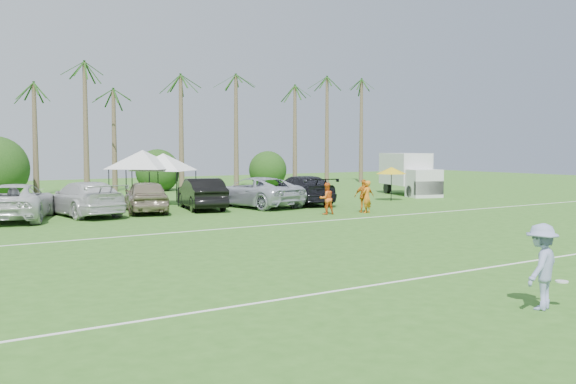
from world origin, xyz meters
TOP-DOWN VIEW (x-y plane):
  - ground at (0.00, 0.00)m, footprint 120.00×120.00m
  - field_lines at (0.00, 8.00)m, footprint 80.00×12.10m
  - palm_tree_4 at (-4.00, 38.00)m, footprint 2.40×2.40m
  - palm_tree_5 at (0.00, 38.00)m, footprint 2.40×2.40m
  - palm_tree_6 at (4.00, 38.00)m, footprint 2.40×2.40m
  - palm_tree_7 at (8.00, 38.00)m, footprint 2.40×2.40m
  - palm_tree_8 at (13.00, 38.00)m, footprint 2.40×2.40m
  - palm_tree_9 at (18.00, 38.00)m, footprint 2.40×2.40m
  - palm_tree_10 at (23.00, 38.00)m, footprint 2.40×2.40m
  - palm_tree_11 at (27.00, 38.00)m, footprint 2.40×2.40m
  - bush_tree_2 at (6.00, 39.00)m, footprint 4.00×4.00m
  - bush_tree_3 at (16.00, 39.00)m, footprint 4.00×4.00m
  - sideline_player_a at (8.73, 15.77)m, footprint 0.71×0.57m
  - sideline_player_b at (6.53, 16.35)m, footprint 0.87×0.73m
  - sideline_player_c at (8.75, 16.01)m, footprint 1.12×0.80m
  - box_truck at (19.58, 23.89)m, footprint 3.82×6.24m
  - canopy_tent_left at (0.35, 26.19)m, footprint 4.74×4.74m
  - canopy_tent_right at (1.64, 26.18)m, footprint 4.45×4.45m
  - market_umbrella at (15.02, 20.81)m, footprint 1.96×1.96m
  - frisbee_player at (-1.18, -1.75)m, footprint 1.34×1.01m
  - parked_car_2 at (-7.37, 22.27)m, footprint 4.90×6.87m
  - parked_car_3 at (-4.14, 22.44)m, footprint 3.07×6.22m
  - parked_car_4 at (-0.91, 22.36)m, footprint 3.30×5.46m
  - parked_car_5 at (2.31, 22.35)m, footprint 2.96×5.55m
  - parked_car_6 at (5.54, 21.94)m, footprint 3.88×6.65m
  - parked_car_7 at (8.77, 22.01)m, footprint 3.34×6.30m

SIDE VIEW (x-z plane):
  - ground at x=0.00m, z-range 0.00..0.00m
  - field_lines at x=0.00m, z-range 0.00..0.01m
  - sideline_player_b at x=6.53m, z-range 0.00..1.64m
  - sideline_player_a at x=8.73m, z-range 0.00..1.71m
  - parked_car_2 at x=-7.37m, z-range 0.00..1.74m
  - parked_car_3 at x=-4.14m, z-range 0.00..1.74m
  - parked_car_4 at x=-0.91m, z-range 0.00..1.74m
  - parked_car_5 at x=2.31m, z-range 0.00..1.74m
  - parked_car_6 at x=5.54m, z-range 0.00..1.74m
  - parked_car_7 at x=8.77m, z-range 0.00..1.74m
  - sideline_player_c at x=8.75m, z-range 0.00..1.76m
  - frisbee_player at x=-1.18m, z-range 0.00..1.84m
  - box_truck at x=19.58m, z-range 0.11..3.13m
  - bush_tree_2 at x=6.00m, z-range -0.20..3.80m
  - bush_tree_3 at x=16.00m, z-range -0.20..3.80m
  - market_umbrella at x=15.02m, z-range 0.87..3.05m
  - canopy_tent_right at x=1.64m, z-range 1.28..4.89m
  - canopy_tent_left at x=0.35m, z-range 1.37..5.21m
  - palm_tree_4 at x=-4.00m, z-range 3.03..11.93m
  - palm_tree_8 at x=13.00m, z-range 3.03..11.93m
  - palm_tree_5 at x=0.00m, z-range 3.40..13.30m
  - palm_tree_9 at x=18.00m, z-range 3.40..13.30m
  - palm_tree_6 at x=4.00m, z-range 3.76..14.66m
  - palm_tree_10 at x=23.00m, z-range 3.76..14.66m
  - palm_tree_7 at x=8.00m, z-range 4.11..16.01m
  - palm_tree_11 at x=27.00m, z-range 4.11..16.01m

